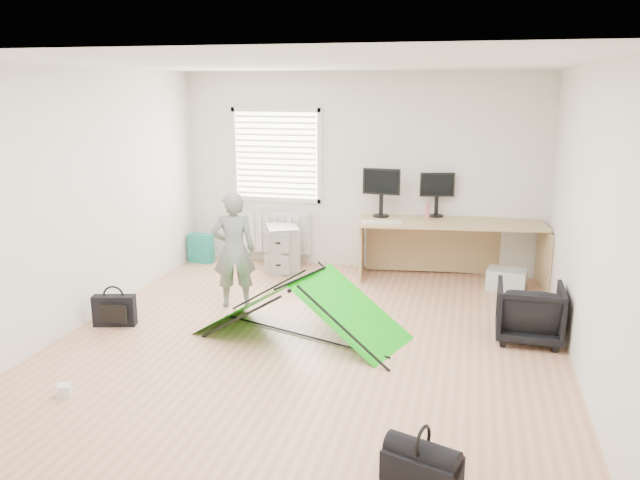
% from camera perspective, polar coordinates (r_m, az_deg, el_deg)
% --- Properties ---
extents(ground, '(5.50, 5.50, 0.00)m').
position_cam_1_polar(ground, '(6.40, -0.86, -9.13)').
color(ground, tan).
rests_on(ground, ground).
extents(back_wall, '(5.00, 0.02, 2.70)m').
position_cam_1_polar(back_wall, '(8.65, 3.72, 6.23)').
color(back_wall, silver).
rests_on(back_wall, ground).
extents(window, '(1.20, 0.06, 1.20)m').
position_cam_1_polar(window, '(8.88, -4.03, 7.73)').
color(window, silver).
rests_on(window, back_wall).
extents(radiator, '(1.00, 0.12, 0.60)m').
position_cam_1_polar(radiator, '(9.02, -3.99, 0.74)').
color(radiator, silver).
rests_on(radiator, back_wall).
extents(desk, '(2.43, 1.03, 0.80)m').
position_cam_1_polar(desk, '(8.29, 11.78, -1.06)').
color(desk, tan).
rests_on(desk, ground).
extents(filing_cabinet, '(0.60, 0.66, 0.63)m').
position_cam_1_polar(filing_cabinet, '(8.63, -3.45, -0.78)').
color(filing_cabinet, '#949699').
rests_on(filing_cabinet, ground).
extents(monitor_left, '(0.50, 0.14, 0.47)m').
position_cam_1_polar(monitor_left, '(8.34, 5.62, 3.75)').
color(monitor_left, black).
rests_on(monitor_left, desk).
extents(monitor_right, '(0.46, 0.21, 0.43)m').
position_cam_1_polar(monitor_right, '(8.45, 10.61, 3.57)').
color(monitor_right, black).
rests_on(monitor_right, desk).
extents(keyboard, '(0.50, 0.30, 0.02)m').
position_cam_1_polar(keyboard, '(8.00, 5.72, 1.66)').
color(keyboard, beige).
rests_on(keyboard, desk).
extents(thermos, '(0.07, 0.07, 0.22)m').
position_cam_1_polar(thermos, '(8.27, 9.79, 2.63)').
color(thermos, '#B06365').
rests_on(thermos, desk).
extents(office_chair, '(0.65, 0.67, 0.59)m').
position_cam_1_polar(office_chair, '(6.65, 18.59, -6.25)').
color(office_chair, black).
rests_on(office_chair, ground).
extents(person, '(0.57, 0.47, 1.35)m').
position_cam_1_polar(person, '(7.22, -7.88, -0.90)').
color(person, slate).
rests_on(person, ground).
extents(kite, '(2.21, 1.52, 0.63)m').
position_cam_1_polar(kite, '(6.38, -1.70, -6.17)').
color(kite, '#15BC11').
rests_on(kite, ground).
extents(storage_crate, '(0.52, 0.41, 0.26)m').
position_cam_1_polar(storage_crate, '(8.22, 16.69, -3.47)').
color(storage_crate, '#B6BDC0').
rests_on(storage_crate, ground).
extents(tote_bag, '(0.37, 0.19, 0.42)m').
position_cam_1_polar(tote_bag, '(9.22, -10.84, -0.73)').
color(tote_bag, '#1C7F71').
rests_on(tote_bag, ground).
extents(laptop_bag, '(0.46, 0.24, 0.33)m').
position_cam_1_polar(laptop_bag, '(7.06, -18.28, -6.14)').
color(laptop_bag, black).
rests_on(laptop_bag, ground).
extents(white_box, '(0.14, 0.14, 0.10)m').
position_cam_1_polar(white_box, '(5.72, -22.32, -12.61)').
color(white_box, silver).
rests_on(white_box, ground).
extents(duffel_bag, '(0.54, 0.40, 0.21)m').
position_cam_1_polar(duffel_bag, '(4.34, 9.28, -19.92)').
color(duffel_bag, black).
rests_on(duffel_bag, ground).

